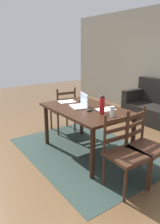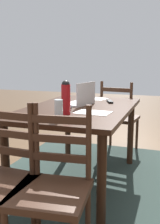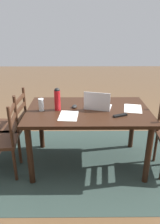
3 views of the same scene
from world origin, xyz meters
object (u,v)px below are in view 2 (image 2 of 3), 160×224
computer_mouse (67,108)px  chair_right_far (52,189)px  chair_left_far (119,118)px  water_bottle (66,97)px  laptop (81,99)px  tv_remote (110,101)px  dining_table (80,117)px  drinking_glass (59,110)px

computer_mouse → chair_right_far: bearing=24.8°
chair_left_far → water_bottle: water_bottle is taller
chair_right_far → laptop: laptop is taller
laptop → tv_remote: bearing=135.4°
dining_table → water_bottle: 0.45m
drinking_glass → tv_remote: bearing=169.0°
drinking_glass → chair_left_far: bearing=174.5°
chair_right_far → water_bottle: bearing=-165.2°
dining_table → computer_mouse: (0.17, -0.06, 0.11)m
drinking_glass → chair_right_far: bearing=18.2°
chair_left_far → water_bottle: 1.50m
dining_table → water_bottle: bearing=1.4°
dining_table → water_bottle: water_bottle is taller
chair_right_far → laptop: (-1.16, -0.21, 0.37)m
laptop → chair_left_far: bearing=167.1°
tv_remote → chair_left_far: bearing=69.5°
dining_table → chair_right_far: (1.04, 0.19, -0.21)m
chair_left_far → computer_mouse: bearing=-11.7°
laptop → water_bottle: size_ratio=1.32×
laptop → tv_remote: laptop is taller
chair_right_far → water_bottle: (-0.67, -0.18, 0.46)m
chair_right_far → chair_left_far: bearing=180.0°
dining_table → laptop: laptop is taller
laptop → computer_mouse: 0.29m
laptop → water_bottle: bearing=4.3°
laptop → computer_mouse: (0.29, -0.04, -0.04)m
tv_remote → dining_table: bearing=-143.1°
dining_table → tv_remote: 0.43m
dining_table → computer_mouse: computer_mouse is taller
chair_left_far → water_bottle: size_ratio=3.40×
chair_left_far → laptop: 1.02m
dining_table → laptop: size_ratio=4.10×
chair_right_far → laptop: 1.23m
drinking_glass → tv_remote: 0.95m
dining_table → tv_remote: tv_remote is taller
computer_mouse → chair_left_far: bearing=177.1°
chair_right_far → computer_mouse: bearing=-164.0°
chair_right_far → dining_table: bearing=-169.9°
laptop → computer_mouse: bearing=-7.4°
dining_table → chair_right_far: chair_right_far is taller
chair_left_far → water_bottle: bearing=-7.1°
water_bottle → tv_remote: water_bottle is taller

